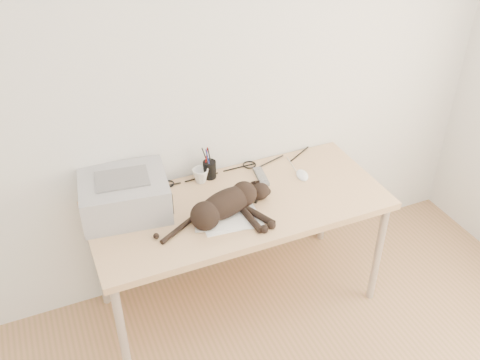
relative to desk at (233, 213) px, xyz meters
name	(u,v)px	position (x,y,z in m)	size (l,w,h in m)	color
wall_back	(212,80)	(0.00, 0.27, 0.69)	(3.50, 3.50, 0.00)	white
desk	(233,213)	(0.00, 0.00, 0.00)	(1.60, 0.70, 0.74)	#E3B985
printer	(124,195)	(-0.57, 0.08, 0.23)	(0.48, 0.43, 0.21)	#A8A9AD
papers	(227,218)	(-0.11, -0.19, 0.14)	(0.37, 0.29, 0.01)	white
cat	(224,207)	(-0.12, -0.17, 0.20)	(0.67, 0.34, 0.15)	black
mug	(201,175)	(-0.12, 0.18, 0.18)	(0.09, 0.09, 0.08)	white
pen_cup	(210,169)	(-0.06, 0.20, 0.19)	(0.08, 0.08, 0.19)	black
remote_grey	(261,177)	(0.21, 0.08, 0.14)	(0.05, 0.18, 0.02)	slate
remote_black	(257,193)	(0.12, -0.05, 0.14)	(0.05, 0.17, 0.02)	black
mouse	(302,173)	(0.43, 0.00, 0.15)	(0.07, 0.12, 0.04)	white
cable_tangle	(218,172)	(0.00, 0.22, 0.14)	(1.36, 0.08, 0.01)	black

